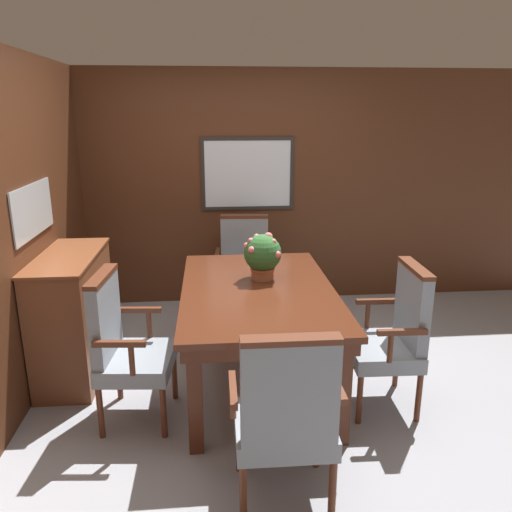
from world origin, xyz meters
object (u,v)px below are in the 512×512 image
(chair_right_near, at_px, (394,332))
(chair_head_far, at_px, (244,264))
(potted_plant, at_px, (263,255))
(sideboard_cabinet, at_px, (74,315))
(chair_left_near, at_px, (124,343))
(chair_head_near, at_px, (286,414))
(dining_table, at_px, (258,300))

(chair_right_near, bearing_deg, chair_head_far, -149.38)
(potted_plant, bearing_deg, sideboard_cabinet, 176.58)
(chair_head_far, relative_size, potted_plant, 2.85)
(chair_right_near, height_order, sideboard_cabinet, chair_right_near)
(chair_right_near, xyz_separation_m, potted_plant, (-0.86, 0.59, 0.41))
(chair_left_near, distance_m, chair_head_near, 1.30)
(chair_left_near, height_order, sideboard_cabinet, chair_left_near)
(sideboard_cabinet, bearing_deg, chair_head_near, -47.29)
(dining_table, relative_size, chair_right_near, 1.73)
(chair_left_near, height_order, potted_plant, potted_plant)
(dining_table, bearing_deg, chair_left_near, -157.26)
(chair_head_far, relative_size, chair_right_near, 1.00)
(dining_table, xyz_separation_m, potted_plant, (0.06, 0.21, 0.29))
(chair_left_near, bearing_deg, dining_table, -62.35)
(chair_left_near, height_order, chair_right_near, same)
(dining_table, relative_size, chair_left_near, 1.73)
(dining_table, bearing_deg, chair_head_near, -88.93)
(chair_head_near, relative_size, chair_head_far, 1.00)
(chair_head_far, height_order, sideboard_cabinet, chair_head_far)
(chair_right_near, bearing_deg, dining_table, -111.13)
(chair_head_far, bearing_deg, chair_left_near, -114.00)
(chair_head_far, height_order, chair_right_near, same)
(dining_table, bearing_deg, chair_right_near, -22.90)
(chair_head_near, bearing_deg, sideboard_cabinet, -46.81)
(chair_head_far, bearing_deg, chair_right_near, -56.69)
(chair_left_near, relative_size, potted_plant, 2.85)
(chair_left_near, bearing_deg, chair_right_near, -85.04)
(chair_head_far, xyz_separation_m, potted_plant, (0.07, -1.09, 0.41))
(dining_table, relative_size, sideboard_cabinet, 1.70)
(chair_right_near, distance_m, potted_plant, 1.12)
(chair_left_near, xyz_separation_m, chair_head_near, (0.95, -0.89, 0.00))
(chair_right_near, distance_m, sideboard_cabinet, 2.44)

